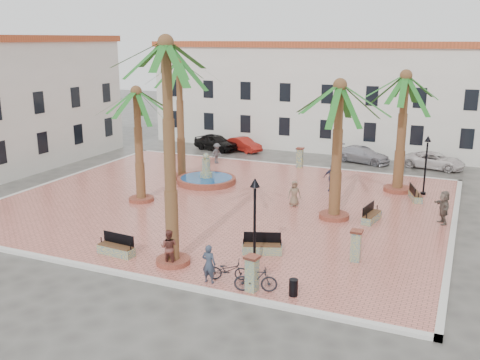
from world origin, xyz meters
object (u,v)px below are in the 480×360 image
Objects in this scene: bench_e at (371,217)px; pedestrian_east at (444,207)px; pedestrian_north at (217,153)px; palm_nw at (179,75)px; pedestrian_fountain_b at (332,178)px; bench_s at (116,249)px; palm_sw at (137,105)px; cyclist_a at (209,264)px; bicycle_b at (256,280)px; cyclist_b at (169,248)px; bench_ne at (415,196)px; car_white at (434,161)px; lamppost_s at (255,207)px; lamppost_e at (427,155)px; bicycle_a at (228,270)px; fountain at (206,179)px; palm_s at (166,66)px; bollard_e at (356,245)px; palm_ne at (405,91)px; bollard_se at (252,273)px; bollard_n at (300,157)px; car_black at (216,142)px; pedestrian_fountain_a at (294,193)px; palm_e at (339,102)px; litter_bin at (293,288)px; car_red at (243,144)px; bench_se at (262,248)px; car_silver at (362,155)px.

bench_e is 1.00× the size of pedestrian_east.
pedestrian_north is 19.11m from pedestrian_east.
palm_nw is 12.38m from pedestrian_fountain_b.
palm_sw is at bearing 120.46° from bench_s.
bicycle_b is at bearing 179.94° from cyclist_a.
cyclist_b is at bearing -106.20° from pedestrian_fountain_b.
palm_nw reaches higher than bench_ne.
cyclist_b is (2.85, -0.05, 0.55)m from bench_s.
palm_nw is 8.22m from pedestrian_north.
lamppost_s is at bearing 175.74° from car_white.
lamppost_e is 0.84× the size of car_white.
palm_sw reaches higher than cyclist_b.
bicycle_a is at bearing -54.13° from palm_nw.
fountain is 2.47× the size of cyclist_a.
palm_s is 16.47m from pedestrian_fountain_b.
bicycle_a is (-4.40, -3.98, -0.33)m from bollard_e.
cyclist_b is at bearing 59.84° from bicycle_b.
palm_ne reaches higher than palm_sw.
bollard_se is at bearing -124.50° from bollard_e.
bollard_se is at bearing -51.81° from pedestrian_east.
bollard_n is 20.97m from cyclist_a.
palm_ne is 1.81× the size of car_black.
palm_sw is 1.84× the size of lamppost_e.
cyclist_a is 0.36× the size of car_white.
pedestrian_fountain_a reaches higher than bicycle_b.
palm_e is 4.46× the size of bicycle_b.
palm_sw is at bearing -161.38° from pedestrian_north.
bicycle_b is at bearing -106.39° from pedestrian_fountain_a.
litter_bin is at bearing -95.71° from palm_ne.
cyclist_b is at bearing 169.28° from car_white.
bicycle_b is 27.70m from car_red.
palm_ne is 4.27× the size of bench_e.
palm_nw is 4.80× the size of pedestrian_fountain_b.
bench_se is at bearing -107.95° from palm_ne.
palm_sw is 14.81m from bicycle_b.
cyclist_b is at bearing -129.46° from pedestrian_fountain_a.
pedestrian_fountain_a is (9.36, -3.11, -6.48)m from palm_nw.
bench_e is at bearing -112.92° from car_red.
bollard_n is 9.90m from car_black.
cyclist_a reaches higher than car_silver.
bicycle_b is (1.44, -0.55, 0.09)m from bicycle_a.
lamppost_s is (-4.12, -14.59, -3.81)m from palm_ne.
pedestrian_north reaches higher than bollard_n.
palm_s reaches higher than bollard_se.
bench_ne is at bearing 44.68° from bench_se.
lamppost_e reaches higher than bollard_n.
bicycle_b is at bearing -105.80° from lamppost_e.
bench_e is 7.24m from lamppost_e.
bench_e is 0.40× the size of car_white.
fountain is 11.70m from car_red.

